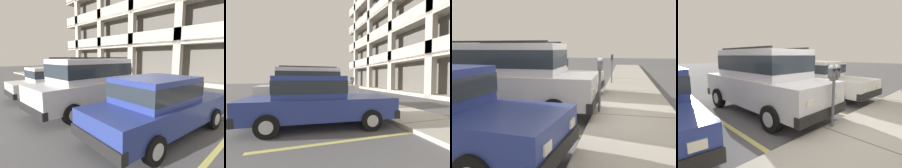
{
  "view_description": "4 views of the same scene",
  "coord_description": "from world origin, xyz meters",
  "views": [
    {
      "loc": [
        5.43,
        -6.17,
        2.03
      ],
      "look_at": [
        -0.18,
        -0.83,
        0.85
      ],
      "focal_mm": 28.0,
      "sensor_mm": 36.0,
      "label": 1
    },
    {
      "loc": [
        7.69,
        -2.86,
        1.47
      ],
      "look_at": [
        0.01,
        -0.55,
        1.17
      ],
      "focal_mm": 24.0,
      "sensor_mm": 36.0,
      "label": 2
    },
    {
      "loc": [
        6.49,
        0.97,
        1.85
      ],
      "look_at": [
        -0.4,
        -0.69,
        0.83
      ],
      "focal_mm": 40.0,
      "sensor_mm": 36.0,
      "label": 3
    },
    {
      "loc": [
        3.29,
        2.51,
        1.81
      ],
      "look_at": [
        -0.23,
        -1.14,
        0.97
      ],
      "focal_mm": 28.0,
      "sensor_mm": 36.0,
      "label": 4
    }
  ],
  "objects": [
    {
      "name": "parking_stall_lines",
      "position": [
        1.48,
        -1.4,
        0.0
      ],
      "size": [
        11.96,
        4.8,
        0.01
      ],
      "color": "#DBD16B",
      "rests_on": "ground_plane"
    },
    {
      "name": "parking_meter_near",
      "position": [
        -0.2,
        0.35,
        1.22
      ],
      "size": [
        0.35,
        0.12,
        1.47
      ],
      "color": "#595B60",
      "rests_on": "sidewalk"
    },
    {
      "name": "red_sedan",
      "position": [
        -3.13,
        -2.17,
        0.82
      ],
      "size": [
        1.94,
        4.53,
        1.54
      ],
      "rotation": [
        0.0,
        0.0,
        -0.03
      ],
      "color": "silver",
      "rests_on": "ground_plane"
    },
    {
      "name": "sidewalk",
      "position": [
        0.0,
        1.3,
        0.06
      ],
      "size": [
        40.0,
        2.2,
        0.12
      ],
      "color": "#ADA89E",
      "rests_on": "ground_plane"
    },
    {
      "name": "ground_plane",
      "position": [
        0.0,
        0.0,
        -0.05
      ],
      "size": [
        80.0,
        80.0,
        0.1
      ],
      "color": "#565659"
    },
    {
      "name": "silver_suv",
      "position": [
        0.01,
        -2.12,
        1.09
      ],
      "size": [
        2.08,
        4.81,
        2.03
      ],
      "rotation": [
        0.0,
        0.0,
        0.02
      ],
      "color": "silver",
      "rests_on": "ground_plane"
    }
  ]
}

